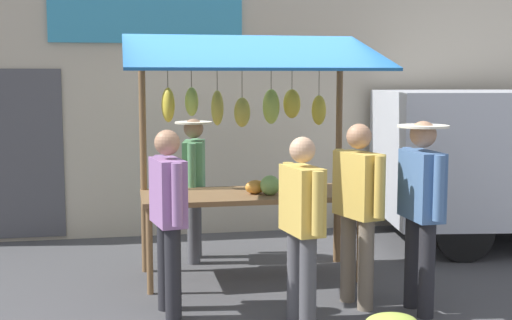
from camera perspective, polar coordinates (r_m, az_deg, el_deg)
The scene contains 8 objects.
ground_plane at distance 7.30m, azimuth -0.45°, elevation -9.51°, with size 40.00×40.00×0.00m, color #424244.
street_backdrop at distance 9.17m, azimuth -3.38°, elevation 4.60°, with size 9.00×0.30×3.40m.
market_stall at distance 7.07m, azimuth -0.50°, elevation 2.72°, with size 2.50×1.46×2.50m.
vendor_with_sunhat at distance 7.76m, azimuth -5.08°, elevation -1.47°, with size 0.41×0.68×1.60m.
shopper_in_striped_shirt at distance 6.27m, azimuth 8.33°, elevation -3.37°, with size 0.35×0.68×1.65m.
shopper_with_ponytail at distance 6.02m, azimuth -7.19°, elevation -4.01°, with size 0.30×0.68×1.61m.
shopper_with_shopping_bag at distance 5.75m, azimuth 3.77°, elevation -4.77°, with size 0.30×0.67×1.57m.
shopper_in_grey_tee at distance 6.18m, azimuth 13.36°, elevation -3.20°, with size 0.43×0.71×1.68m.
Camera 1 is at (1.27, 6.89, 2.06)m, focal length 48.94 mm.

